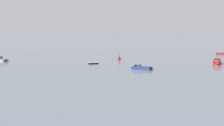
{
  "coord_description": "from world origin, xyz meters",
  "views": [
    {
      "loc": [
        -32.72,
        -22.74,
        8.73
      ],
      "look_at": [
        4.68,
        47.48,
        0.7
      ],
      "focal_mm": 55.69,
      "sensor_mm": 36.0,
      "label": 1
    }
  ],
  "objects_px": {
    "motorboat_moored_0": "(217,63)",
    "rowboat_moored_0": "(93,63)",
    "motorboat_moored_3": "(139,68)",
    "motorboat_moored_1": "(0,60)",
    "channel_buoy": "(119,58)",
    "rowboat_moored_1": "(222,54)"
  },
  "relations": [
    {
      "from": "motorboat_moored_0",
      "to": "rowboat_moored_1",
      "type": "distance_m",
      "value": 32.92
    },
    {
      "from": "motorboat_moored_1",
      "to": "motorboat_moored_3",
      "type": "relative_size",
      "value": 0.99
    },
    {
      "from": "rowboat_moored_0",
      "to": "rowboat_moored_1",
      "type": "bearing_deg",
      "value": -169.27
    },
    {
      "from": "motorboat_moored_1",
      "to": "motorboat_moored_0",
      "type": "bearing_deg",
      "value": -148.19
    },
    {
      "from": "motorboat_moored_0",
      "to": "rowboat_moored_0",
      "type": "distance_m",
      "value": 30.05
    },
    {
      "from": "rowboat_moored_1",
      "to": "motorboat_moored_3",
      "type": "relative_size",
      "value": 0.93
    },
    {
      "from": "rowboat_moored_0",
      "to": "channel_buoy",
      "type": "relative_size",
      "value": 1.27
    },
    {
      "from": "rowboat_moored_1",
      "to": "channel_buoy",
      "type": "relative_size",
      "value": 2.02
    },
    {
      "from": "motorboat_moored_3",
      "to": "channel_buoy",
      "type": "xyz_separation_m",
      "value": [
        7.04,
        21.33,
        0.23
      ]
    },
    {
      "from": "motorboat_moored_1",
      "to": "motorboat_moored_3",
      "type": "distance_m",
      "value": 40.26
    },
    {
      "from": "motorboat_moored_1",
      "to": "channel_buoy",
      "type": "height_order",
      "value": "channel_buoy"
    },
    {
      "from": "motorboat_moored_1",
      "to": "channel_buoy",
      "type": "distance_m",
      "value": 31.99
    },
    {
      "from": "rowboat_moored_0",
      "to": "rowboat_moored_1",
      "type": "distance_m",
      "value": 50.67
    },
    {
      "from": "rowboat_moored_0",
      "to": "rowboat_moored_1",
      "type": "xyz_separation_m",
      "value": [
        50.18,
        6.98,
        0.07
      ]
    },
    {
      "from": "motorboat_moored_0",
      "to": "motorboat_moored_3",
      "type": "xyz_separation_m",
      "value": [
        -22.02,
        0.49,
        -0.09
      ]
    },
    {
      "from": "rowboat_moored_1",
      "to": "motorboat_moored_3",
      "type": "xyz_separation_m",
      "value": [
        -46.3,
        -21.73,
        0.04
      ]
    },
    {
      "from": "motorboat_moored_0",
      "to": "motorboat_moored_1",
      "type": "height_order",
      "value": "motorboat_moored_0"
    },
    {
      "from": "motorboat_moored_1",
      "to": "channel_buoy",
      "type": "xyz_separation_m",
      "value": [
        29.66,
        -11.98,
        0.19
      ]
    },
    {
      "from": "rowboat_moored_1",
      "to": "motorboat_moored_1",
      "type": "bearing_deg",
      "value": -118.03
    },
    {
      "from": "rowboat_moored_0",
      "to": "motorboat_moored_3",
      "type": "distance_m",
      "value": 15.25
    },
    {
      "from": "motorboat_moored_0",
      "to": "rowboat_moored_0",
      "type": "height_order",
      "value": "motorboat_moored_0"
    },
    {
      "from": "rowboat_moored_0",
      "to": "motorboat_moored_3",
      "type": "xyz_separation_m",
      "value": [
        3.88,
        -14.75,
        0.1
      ]
    }
  ]
}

